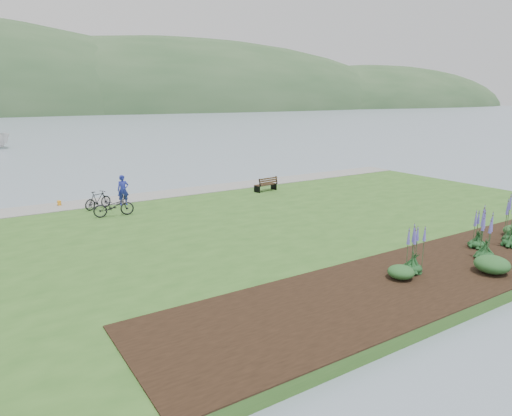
{
  "coord_description": "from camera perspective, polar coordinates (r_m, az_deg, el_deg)",
  "views": [
    {
      "loc": [
        -11.42,
        -18.6,
        6.12
      ],
      "look_at": [
        -0.79,
        -2.06,
        1.3
      ],
      "focal_mm": 32.0,
      "sensor_mm": 36.0,
      "label": 1
    }
  ],
  "objects": [
    {
      "name": "shoreline_path",
      "position": [
        28.52,
        -8.43,
        2.08
      ],
      "size": [
        34.0,
        2.2,
        0.03
      ],
      "primitive_type": "cube",
      "color": "gray",
      "rests_on": "lawn"
    },
    {
      "name": "person",
      "position": [
        25.55,
        -16.31,
        2.47
      ],
      "size": [
        0.79,
        0.62,
        1.92
      ],
      "primitive_type": "imported",
      "rotation": [
        0.0,
        0.0,
        -0.22
      ],
      "color": "navy",
      "rests_on": "lawn"
    },
    {
      "name": "far_hillside",
      "position": [
        191.3,
        -23.71,
        10.82
      ],
      "size": [
        580.0,
        80.0,
        38.0
      ],
      "primitive_type": null,
      "color": "#2F502D",
      "rests_on": "ground"
    },
    {
      "name": "bicycle_a",
      "position": [
        23.34,
        -17.38,
        0.23
      ],
      "size": [
        0.88,
        2.0,
        1.01
      ],
      "primitive_type": "imported",
      "rotation": [
        0.0,
        0.0,
        1.47
      ],
      "color": "black",
      "rests_on": "lawn"
    },
    {
      "name": "shrub_1",
      "position": [
        17.07,
        27.42,
        -6.28
      ],
      "size": [
        1.13,
        1.13,
        0.56
      ],
      "primitive_type": "ellipsoid",
      "color": "#1E4C21",
      "rests_on": "garden_bed"
    },
    {
      "name": "bicycle_b",
      "position": [
        25.14,
        -19.16,
        0.96
      ],
      "size": [
        1.04,
        1.64,
        0.96
      ],
      "primitive_type": "imported",
      "rotation": [
        0.0,
        0.0,
        1.97
      ],
      "color": "black",
      "rests_on": "lawn"
    },
    {
      "name": "park_bench",
      "position": [
        28.24,
        1.32,
        3.01
      ],
      "size": [
        1.53,
        0.81,
        0.91
      ],
      "rotation": [
        0.0,
        0.0,
        0.15
      ],
      "color": "#312013",
      "rests_on": "lawn"
    },
    {
      "name": "sailboat",
      "position": [
        64.54,
        -29.32,
        6.59
      ],
      "size": [
        10.09,
        10.22,
        23.04
      ],
      "primitive_type": "imported",
      "rotation": [
        0.0,
        0.0,
        0.17
      ],
      "color": "silver",
      "rests_on": "ground"
    },
    {
      "name": "lawn",
      "position": [
        21.0,
        1.73,
        -2.61
      ],
      "size": [
        34.0,
        20.0,
        0.4
      ],
      "primitive_type": "cube",
      "color": "#2F5C20",
      "rests_on": "ground"
    },
    {
      "name": "echium_0",
      "position": [
        18.28,
        26.84,
        -3.79
      ],
      "size": [
        0.62,
        0.62,
        1.74
      ],
      "color": "#153C1C",
      "rests_on": "garden_bed"
    },
    {
      "name": "echium_1",
      "position": [
        19.44,
        26.11,
        -2.44
      ],
      "size": [
        0.62,
        0.62,
        1.74
      ],
      "color": "#153C1C",
      "rests_on": "garden_bed"
    },
    {
      "name": "pannier",
      "position": [
        26.7,
        -23.38,
        0.55
      ],
      "size": [
        0.17,
        0.26,
        0.27
      ],
      "primitive_type": "cube",
      "rotation": [
        0.0,
        0.0,
        0.02
      ],
      "color": "orange",
      "rests_on": "lawn"
    },
    {
      "name": "ground",
      "position": [
        22.67,
        -1.13,
        -1.89
      ],
      "size": [
        600.0,
        600.0,
        0.0
      ],
      "primitive_type": "plane",
      "color": "gray",
      "rests_on": "ground"
    },
    {
      "name": "garden_bed",
      "position": [
        17.83,
        24.58,
        -6.18
      ],
      "size": [
        24.0,
        4.4,
        0.04
      ],
      "primitive_type": "cube",
      "color": "black",
      "rests_on": "lawn"
    },
    {
      "name": "echium_4",
      "position": [
        15.9,
        19.18,
        -4.9
      ],
      "size": [
        0.62,
        0.62,
        1.9
      ],
      "color": "#153C1C",
      "rests_on": "garden_bed"
    },
    {
      "name": "shrub_0",
      "position": [
        15.46,
        17.67,
        -7.64
      ],
      "size": [
        0.85,
        0.85,
        0.42
      ],
      "primitive_type": "ellipsoid",
      "color": "#1E4C21",
      "rests_on": "garden_bed"
    }
  ]
}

